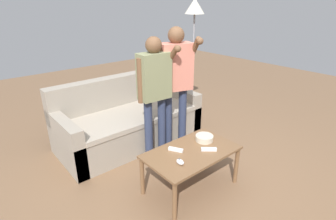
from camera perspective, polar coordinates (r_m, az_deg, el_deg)
ground_plane at (r=3.06m, az=5.82°, el=-15.26°), size 12.00×12.00×0.00m
couch at (r=3.77m, az=-8.54°, el=-2.32°), size 1.93×0.90×0.88m
coffee_table at (r=2.77m, az=5.03°, el=-9.75°), size 0.96×0.57×0.45m
snack_bowl at (r=2.93m, az=7.81°, el=-5.97°), size 0.19×0.19×0.06m
game_remote_nunchuk at (r=2.52m, az=2.62°, el=-11.05°), size 0.06×0.09×0.05m
floor_lamp at (r=4.23m, az=5.67°, el=18.89°), size 0.30×0.30×1.89m
player_right at (r=3.30m, az=1.68°, el=7.26°), size 0.45×0.46×1.59m
player_center at (r=3.11m, az=-2.90°, el=5.26°), size 0.44×0.35×1.51m
game_remote_wand_near at (r=2.76m, az=8.76°, el=-8.32°), size 0.14×0.13×0.03m
game_remote_wand_far at (r=2.72m, az=1.67°, el=-8.47°), size 0.11×0.15×0.03m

